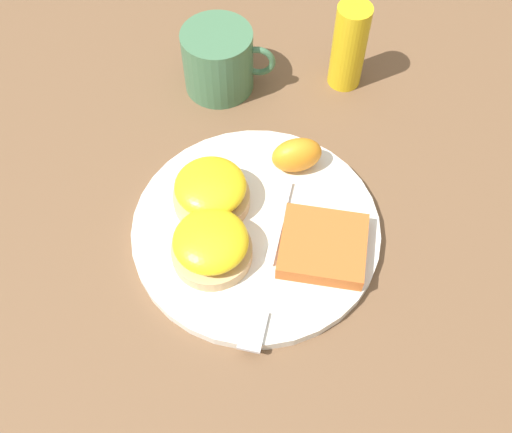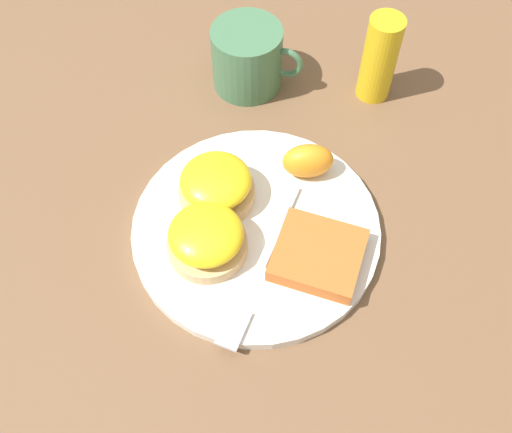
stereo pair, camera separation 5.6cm
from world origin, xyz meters
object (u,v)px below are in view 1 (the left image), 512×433
Objects in this scene: orange_wedge at (297,155)px; condiment_bottle at (349,47)px; sandwich_benedict_left at (211,191)px; cup at (219,60)px; fork at (267,272)px; sandwich_benedict_right at (211,245)px; hashbrown_patty at (323,246)px.

condiment_bottle is at bearing 72.22° from orange_wedge.
sandwich_benedict_left is 0.73× the size of cup.
orange_wedge is at bearing 82.57° from fork.
sandwich_benedict_left reaches higher than fork.
sandwich_benedict_left reaches higher than orange_wedge.
sandwich_benedict_left is 1.46× the size of orange_wedge.
sandwich_benedict_left is 0.20m from cup.
sandwich_benedict_right is 0.15m from orange_wedge.
orange_wedge is at bearing 34.56° from sandwich_benedict_left.
fork is 0.30m from cup.
hashbrown_patty is at bearing 30.94° from fork.
sandwich_benedict_right is 1.46× the size of orange_wedge.
fork is (0.07, -0.08, -0.02)m from sandwich_benedict_left.
condiment_bottle is at bearing 87.01° from hashbrown_patty.
cup is (-0.03, 0.27, 0.01)m from sandwich_benedict_right.
condiment_bottle reaches higher than sandwich_benedict_right.
sandwich_benedict_left is at bearing 159.56° from hashbrown_patty.
hashbrown_patty is (0.12, 0.02, -0.01)m from sandwich_benedict_right.
cup is (-0.09, 0.28, 0.03)m from fork.
fork is at bearing -12.73° from sandwich_benedict_right.
condiment_bottle reaches higher than orange_wedge.
orange_wedge is 0.50× the size of cup.
cup is at bearing 95.88° from sandwich_benedict_left.
hashbrown_patty is 0.29m from cup.
hashbrown_patty is (0.13, -0.05, -0.01)m from sandwich_benedict_left.
hashbrown_patty is 0.28m from condiment_bottle.
condiment_bottle is (0.01, 0.28, 0.04)m from hashbrown_patty.
fork is 1.74× the size of cup.
sandwich_benedict_right is at bearing 167.27° from fork.
sandwich_benedict_left reaches higher than hashbrown_patty.
sandwich_benedict_right is 0.74× the size of condiment_bottle.
sandwich_benedict_right reaches higher than orange_wedge.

